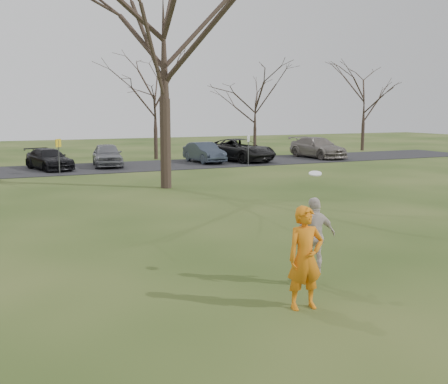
# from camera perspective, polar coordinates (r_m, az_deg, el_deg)

# --- Properties ---
(ground) EXTENTS (120.00, 120.00, 0.00)m
(ground) POSITION_cam_1_polar(r_m,az_deg,el_deg) (10.83, 9.01, -10.89)
(ground) COLOR #1E380F
(ground) RESTS_ON ground
(parking_strip) EXTENTS (62.00, 6.50, 0.04)m
(parking_strip) POSITION_cam_1_polar(r_m,az_deg,el_deg) (34.13, -14.86, 2.52)
(parking_strip) COLOR black
(parking_strip) RESTS_ON ground
(player_defender) EXTENTS (0.75, 0.54, 1.93)m
(player_defender) POSITION_cam_1_polar(r_m,az_deg,el_deg) (9.75, 8.89, -7.16)
(player_defender) COLOR orange
(player_defender) RESTS_ON ground
(car_3) EXTENTS (2.95, 4.72, 1.28)m
(car_3) POSITION_cam_1_polar(r_m,az_deg,el_deg) (33.96, -18.63, 3.43)
(car_3) COLOR black
(car_3) RESTS_ON parking_strip
(car_4) EXTENTS (2.35, 4.60, 1.50)m
(car_4) POSITION_cam_1_polar(r_m,az_deg,el_deg) (34.91, -12.69, 4.00)
(car_4) COLOR slate
(car_4) RESTS_ON parking_strip
(car_5) EXTENTS (1.74, 4.35, 1.41)m
(car_5) POSITION_cam_1_polar(r_m,az_deg,el_deg) (36.59, -2.18, 4.36)
(car_5) COLOR #2B3340
(car_5) RESTS_ON parking_strip
(car_6) EXTENTS (4.13, 6.27, 1.60)m
(car_6) POSITION_cam_1_polar(r_m,az_deg,el_deg) (37.66, 1.77, 4.64)
(car_6) COLOR black
(car_6) RESTS_ON parking_strip
(car_7) EXTENTS (2.48, 5.51, 1.57)m
(car_7) POSITION_cam_1_polar(r_m,az_deg,el_deg) (40.96, 10.25, 4.82)
(car_7) COLOR gray
(car_7) RESTS_ON parking_strip
(catching_play) EXTENTS (0.98, 0.61, 2.15)m
(catching_play) POSITION_cam_1_polar(r_m,az_deg,el_deg) (11.07, 9.90, -4.72)
(catching_play) COLOR beige
(catching_play) RESTS_ON ground
(sign_yellow) EXTENTS (0.35, 0.35, 2.08)m
(sign_yellow) POSITION_cam_1_polar(r_m,az_deg,el_deg) (30.75, -17.68, 4.40)
(sign_yellow) COLOR #47474C
(sign_yellow) RESTS_ON ground
(sign_white) EXTENTS (0.35, 0.35, 2.08)m
(sign_white) POSITION_cam_1_polar(r_m,az_deg,el_deg) (34.33, 2.68, 5.24)
(sign_white) COLOR #47474C
(sign_white) RESTS_ON ground
(big_tree) EXTENTS (9.00, 9.00, 14.00)m
(big_tree) POSITION_cam_1_polar(r_m,az_deg,el_deg) (24.91, -6.64, 16.59)
(big_tree) COLOR #352821
(big_tree) RESTS_ON ground
(small_tree_row) EXTENTS (55.00, 5.90, 8.50)m
(small_tree_row) POSITION_cam_1_polar(r_m,az_deg,el_deg) (39.81, -10.05, 9.14)
(small_tree_row) COLOR #352821
(small_tree_row) RESTS_ON ground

